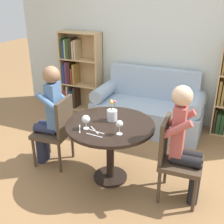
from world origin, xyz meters
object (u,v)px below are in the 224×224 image
at_px(flower_vase, 112,114).
at_px(person_right, 185,143).
at_px(wine_glass_right, 119,124).
at_px(person_left, 49,114).
at_px(bookshelf_left, 77,72).
at_px(wine_glass_left, 86,120).
at_px(couch, 148,109).
at_px(chair_right, 175,156).
at_px(chair_left, 57,129).

bearing_deg(flower_vase, person_right, -6.44).
bearing_deg(wine_glass_right, person_left, 168.71).
bearing_deg(bookshelf_left, wine_glass_left, -57.68).
relative_size(person_right, wine_glass_left, 8.23).
distance_m(couch, bookshelf_left, 1.51).
bearing_deg(wine_glass_left, chair_right, 12.20).
xyz_separation_m(person_left, wine_glass_left, (0.63, -0.22, 0.14)).
bearing_deg(chair_right, wine_glass_left, 99.88).
relative_size(chair_left, wine_glass_right, 5.88).
xyz_separation_m(chair_right, person_right, (0.09, 0.01, 0.17)).
bearing_deg(couch, chair_left, -116.33).
height_order(person_left, wine_glass_left, person_left).
bearing_deg(bookshelf_left, person_left, -70.52).
bearing_deg(person_right, bookshelf_left, 49.50).
distance_m(bookshelf_left, chair_left, 1.89).
xyz_separation_m(bookshelf_left, person_right, (2.26, -1.78, -0.03)).
bearing_deg(chair_right, flower_vase, 80.03).
bearing_deg(person_left, person_right, 84.00).
xyz_separation_m(couch, chair_right, (0.73, -1.52, 0.18)).
relative_size(chair_left, person_right, 0.71).
xyz_separation_m(wine_glass_left, wine_glass_right, (0.37, 0.02, 0.01)).
xyz_separation_m(bookshelf_left, wine_glass_left, (1.25, -1.98, 0.12)).
bearing_deg(bookshelf_left, couch, -10.39).
relative_size(wine_glass_right, flower_vase, 0.63).
bearing_deg(chair_right, bookshelf_left, 48.30).
distance_m(chair_left, person_left, 0.21).
bearing_deg(wine_glass_left, bookshelf_left, 122.32).
height_order(person_left, wine_glass_right, person_left).
bearing_deg(wine_glass_right, couch, 96.18).
bearing_deg(couch, chair_right, -64.28).
height_order(chair_left, flower_vase, flower_vase).
bearing_deg(wine_glass_right, flower_vase, 126.11).
height_order(person_right, wine_glass_right, person_right).
relative_size(wine_glass_left, wine_glass_right, 1.00).
xyz_separation_m(chair_left, person_left, (-0.09, -0.01, 0.19)).
relative_size(chair_right, wine_glass_right, 5.88).
bearing_deg(chair_left, couch, 148.37).
xyz_separation_m(chair_right, wine_glass_left, (-0.92, -0.20, 0.33)).
bearing_deg(wine_glass_left, wine_glass_right, 3.78).
distance_m(chair_right, person_right, 0.20).
distance_m(chair_left, chair_right, 1.46).
xyz_separation_m(chair_left, person_right, (1.55, -0.03, 0.17)).
height_order(couch, chair_left, couch).
distance_m(person_left, wine_glass_left, 0.69).
relative_size(chair_left, chair_right, 1.00).
relative_size(chair_left, wine_glass_left, 5.88).
distance_m(chair_left, wine_glass_right, 1.00).
xyz_separation_m(bookshelf_left, flower_vase, (1.42, -1.68, 0.10)).
xyz_separation_m(person_right, wine_glass_left, (-1.01, -0.20, 0.16)).
distance_m(person_right, wine_glass_right, 0.68).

